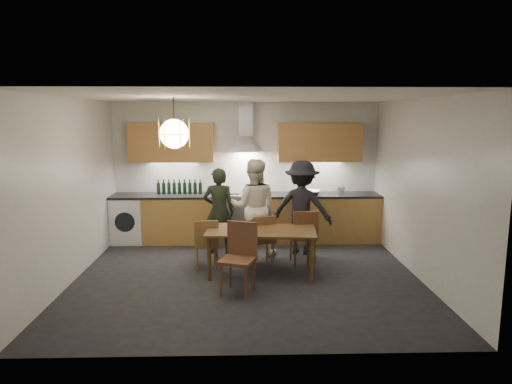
{
  "coord_description": "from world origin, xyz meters",
  "views": [
    {
      "loc": [
        -0.05,
        -6.44,
        2.34
      ],
      "look_at": [
        0.14,
        0.4,
        1.2
      ],
      "focal_mm": 32.0,
      "sensor_mm": 36.0,
      "label": 1
    }
  ],
  "objects_px": {
    "person_left": "(219,211)",
    "dining_table": "(261,235)",
    "person_right": "(302,207)",
    "wine_bottles": "(179,187)",
    "person_mid": "(254,207)",
    "chair_back_left": "(206,241)",
    "chair_front": "(240,252)",
    "stock_pot": "(340,190)",
    "mixing_bowl": "(312,192)"
  },
  "relations": [
    {
      "from": "person_left",
      "to": "person_right",
      "type": "xyz_separation_m",
      "value": [
        1.42,
        -0.01,
        0.06
      ]
    },
    {
      "from": "person_mid",
      "to": "person_right",
      "type": "xyz_separation_m",
      "value": [
        0.82,
        0.07,
        -0.02
      ]
    },
    {
      "from": "chair_back_left",
      "to": "chair_front",
      "type": "bearing_deg",
      "value": 113.28
    },
    {
      "from": "mixing_bowl",
      "to": "chair_front",
      "type": "bearing_deg",
      "value": -118.79
    },
    {
      "from": "dining_table",
      "to": "person_right",
      "type": "bearing_deg",
      "value": 60.17
    },
    {
      "from": "mixing_bowl",
      "to": "chair_back_left",
      "type": "bearing_deg",
      "value": -139.56
    },
    {
      "from": "chair_back_left",
      "to": "wine_bottles",
      "type": "distance_m",
      "value": 1.92
    },
    {
      "from": "dining_table",
      "to": "person_left",
      "type": "height_order",
      "value": "person_left"
    },
    {
      "from": "person_left",
      "to": "mixing_bowl",
      "type": "distance_m",
      "value": 1.84
    },
    {
      "from": "person_mid",
      "to": "mixing_bowl",
      "type": "height_order",
      "value": "person_mid"
    },
    {
      "from": "person_right",
      "to": "mixing_bowl",
      "type": "xyz_separation_m",
      "value": [
        0.28,
        0.69,
        0.14
      ]
    },
    {
      "from": "dining_table",
      "to": "person_mid",
      "type": "xyz_separation_m",
      "value": [
        -0.09,
        0.99,
        0.22
      ]
    },
    {
      "from": "wine_bottles",
      "to": "mixing_bowl",
      "type": "bearing_deg",
      "value": -3.48
    },
    {
      "from": "person_left",
      "to": "person_mid",
      "type": "distance_m",
      "value": 0.6
    },
    {
      "from": "chair_back_left",
      "to": "person_right",
      "type": "height_order",
      "value": "person_right"
    },
    {
      "from": "person_right",
      "to": "wine_bottles",
      "type": "bearing_deg",
      "value": -5.23
    },
    {
      "from": "chair_front",
      "to": "person_right",
      "type": "height_order",
      "value": "person_right"
    },
    {
      "from": "chair_front",
      "to": "person_left",
      "type": "relative_size",
      "value": 0.63
    },
    {
      "from": "person_mid",
      "to": "person_left",
      "type": "bearing_deg",
      "value": -3.97
    },
    {
      "from": "chair_back_left",
      "to": "person_right",
      "type": "bearing_deg",
      "value": -158.59
    },
    {
      "from": "person_left",
      "to": "person_right",
      "type": "distance_m",
      "value": 1.42
    },
    {
      "from": "chair_back_left",
      "to": "person_left",
      "type": "relative_size",
      "value": 0.54
    },
    {
      "from": "dining_table",
      "to": "chair_back_left",
      "type": "distance_m",
      "value": 0.86
    },
    {
      "from": "person_left",
      "to": "person_mid",
      "type": "height_order",
      "value": "person_mid"
    },
    {
      "from": "person_mid",
      "to": "wine_bottles",
      "type": "bearing_deg",
      "value": -29.63
    },
    {
      "from": "chair_front",
      "to": "stock_pot",
      "type": "xyz_separation_m",
      "value": [
        1.88,
        2.53,
        0.42
      ]
    },
    {
      "from": "chair_front",
      "to": "wine_bottles",
      "type": "bearing_deg",
      "value": 133.55
    },
    {
      "from": "person_left",
      "to": "stock_pot",
      "type": "relative_size",
      "value": 8.65
    },
    {
      "from": "dining_table",
      "to": "stock_pot",
      "type": "xyz_separation_m",
      "value": [
        1.56,
        1.86,
        0.36
      ]
    },
    {
      "from": "stock_pot",
      "to": "chair_back_left",
      "type": "bearing_deg",
      "value": -144.92
    },
    {
      "from": "person_left",
      "to": "person_right",
      "type": "bearing_deg",
      "value": -176.29
    },
    {
      "from": "dining_table",
      "to": "stock_pot",
      "type": "distance_m",
      "value": 2.45
    },
    {
      "from": "person_right",
      "to": "wine_bottles",
      "type": "relative_size",
      "value": 1.89
    },
    {
      "from": "person_left",
      "to": "dining_table",
      "type": "bearing_deg",
      "value": 126.7
    },
    {
      "from": "chair_front",
      "to": "stock_pot",
      "type": "relative_size",
      "value": 5.47
    },
    {
      "from": "person_mid",
      "to": "wine_bottles",
      "type": "distance_m",
      "value": 1.66
    },
    {
      "from": "chair_front",
      "to": "wine_bottles",
      "type": "distance_m",
      "value": 2.86
    },
    {
      "from": "stock_pot",
      "to": "person_mid",
      "type": "bearing_deg",
      "value": -152.45
    },
    {
      "from": "wine_bottles",
      "to": "person_right",
      "type": "bearing_deg",
      "value": -20.89
    },
    {
      "from": "dining_table",
      "to": "person_mid",
      "type": "distance_m",
      "value": 1.02
    },
    {
      "from": "person_left",
      "to": "wine_bottles",
      "type": "distance_m",
      "value": 1.17
    },
    {
      "from": "mixing_bowl",
      "to": "wine_bottles",
      "type": "bearing_deg",
      "value": 176.52
    },
    {
      "from": "person_left",
      "to": "chair_back_left",
      "type": "bearing_deg",
      "value": 84.85
    },
    {
      "from": "dining_table",
      "to": "person_right",
      "type": "height_order",
      "value": "person_right"
    },
    {
      "from": "chair_back_left",
      "to": "person_left",
      "type": "distance_m",
      "value": 0.96
    },
    {
      "from": "person_mid",
      "to": "mixing_bowl",
      "type": "xyz_separation_m",
      "value": [
        1.1,
        0.75,
        0.12
      ]
    },
    {
      "from": "chair_back_left",
      "to": "wine_bottles",
      "type": "height_order",
      "value": "wine_bottles"
    },
    {
      "from": "chair_back_left",
      "to": "stock_pot",
      "type": "xyz_separation_m",
      "value": [
        2.39,
        1.68,
        0.5
      ]
    },
    {
      "from": "chair_front",
      "to": "person_right",
      "type": "bearing_deg",
      "value": 78.3
    },
    {
      "from": "wine_bottles",
      "to": "dining_table",
      "type": "bearing_deg",
      "value": -52.4
    }
  ]
}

